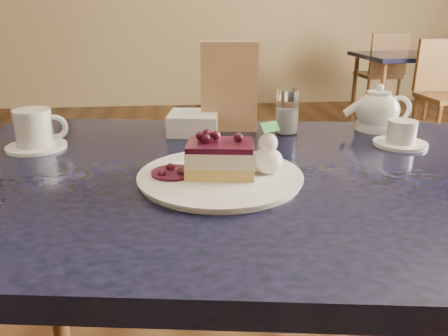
{
  "coord_description": "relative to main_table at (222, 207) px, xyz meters",
  "views": [
    {
      "loc": [
        0.12,
        -0.47,
        1.13
      ],
      "look_at": [
        0.2,
        0.26,
        0.86
      ],
      "focal_mm": 35.0,
      "sensor_mm": 36.0,
      "label": 1
    }
  ],
  "objects": [
    {
      "name": "bg_table_far_right",
      "position": [
        2.16,
        3.23,
        -0.66
      ],
      "size": [
        0.99,
        1.77,
        1.18
      ],
      "rotation": [
        0.0,
        0.0,
        0.02
      ],
      "color": "black",
      "rests_on": "ground"
    },
    {
      "name": "cheesecake_slice",
      "position": [
        -0.01,
        -0.05,
        0.13
      ],
      "size": [
        0.14,
        0.11,
        0.07
      ],
      "rotation": [
        0.0,
        0.0,
        -0.15
      ],
      "color": "#DDBE58",
      "rests_on": "dessert_plate"
    },
    {
      "name": "menu_card",
      "position": [
        0.05,
        0.32,
        0.2
      ],
      "size": [
        0.16,
        0.05,
        0.24
      ],
      "primitive_type": "cube",
      "rotation": [
        0.0,
        0.0,
        -0.15
      ],
      "color": "beige",
      "rests_on": "main_table"
    },
    {
      "name": "napkin_stack",
      "position": [
        -0.05,
        0.31,
        0.11
      ],
      "size": [
        0.15,
        0.15,
        0.05
      ],
      "primitive_type": "cube",
      "rotation": [
        0.0,
        0.0,
        -0.15
      ],
      "color": "white",
      "rests_on": "main_table"
    },
    {
      "name": "berry_sauce",
      "position": [
        -0.1,
        -0.05,
        0.1
      ],
      "size": [
        0.09,
        0.09,
        0.01
      ],
      "primitive_type": "cylinder",
      "color": "black",
      "rests_on": "dessert_plate"
    },
    {
      "name": "sugar_shaker",
      "position": [
        0.2,
        0.27,
        0.15
      ],
      "size": [
        0.07,
        0.07,
        0.12
      ],
      "color": "white",
      "rests_on": "main_table"
    },
    {
      "name": "main_table",
      "position": [
        0.0,
        0.0,
        0.0
      ],
      "size": [
        1.42,
        1.05,
        0.81
      ],
      "rotation": [
        0.0,
        0.0,
        -0.15
      ],
      "color": "black",
      "rests_on": "ground"
    },
    {
      "name": "tea_set",
      "position": [
        0.46,
        0.25,
        0.13
      ],
      "size": [
        0.18,
        0.27,
        0.11
      ],
      "color": "white",
      "rests_on": "main_table"
    },
    {
      "name": "coffee_set",
      "position": [
        -0.43,
        0.2,
        0.13
      ],
      "size": [
        0.15,
        0.14,
        0.09
      ],
      "color": "white",
      "rests_on": "main_table"
    },
    {
      "name": "whipped_cream",
      "position": [
        0.08,
        -0.06,
        0.12
      ],
      "size": [
        0.06,
        0.06,
        0.05
      ],
      "color": "white",
      "rests_on": "dessert_plate"
    },
    {
      "name": "dessert_plate",
      "position": [
        -0.01,
        -0.05,
        0.09
      ],
      "size": [
        0.31,
        0.31,
        0.01
      ],
      "primitive_type": "cylinder",
      "color": "white",
      "rests_on": "main_table"
    }
  ]
}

